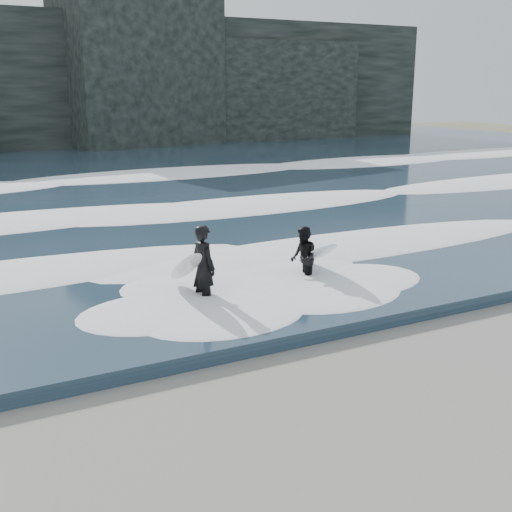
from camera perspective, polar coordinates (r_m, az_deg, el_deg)
The scene contains 8 objects.
ground at distance 10.65m, azimuth 16.91°, elevation -12.61°, with size 120.00×120.00×0.00m, color olive.
sea at distance 36.53m, azimuth -16.72°, elevation 6.98°, with size 90.00×52.00×0.30m, color #213548.
headland at distance 53.02m, azimuth -20.88°, elevation 14.20°, with size 70.00×9.00×10.00m, color black.
foam_near at distance 17.58m, azimuth -3.76°, elevation 0.38°, with size 60.00×3.20×0.20m, color white.
foam_mid at distance 24.00m, azimuth -10.59°, elevation 4.14°, with size 60.00×4.00×0.24m, color white.
foam_far at distance 32.61m, azimuth -15.36°, elevation 6.72°, with size 60.00×4.80×0.30m, color white.
surfer_left at distance 14.14m, azimuth -4.90°, elevation -0.97°, with size 1.03×1.76×1.88m.
surfer_right at distance 15.61m, azimuth 4.47°, elevation -0.09°, with size 1.29×2.06×1.53m.
Camera 1 is at (-6.86, -6.58, 4.81)m, focal length 45.00 mm.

